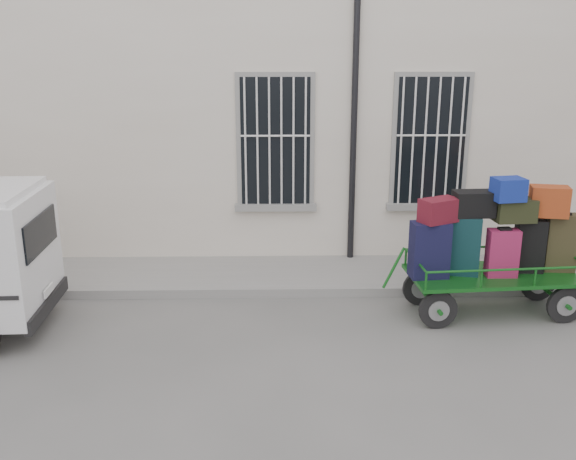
# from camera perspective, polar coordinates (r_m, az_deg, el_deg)

# --- Properties ---
(ground) EXTENTS (80.00, 80.00, 0.00)m
(ground) POSITION_cam_1_polar(r_m,az_deg,el_deg) (9.03, 1.54, -9.35)
(ground) COLOR #60605C
(ground) RESTS_ON ground
(building) EXTENTS (24.00, 5.15, 6.00)m
(building) POSITION_cam_1_polar(r_m,az_deg,el_deg) (13.65, 0.57, 12.56)
(building) COLOR beige
(building) RESTS_ON ground
(sidewalk) EXTENTS (24.00, 1.70, 0.15)m
(sidewalk) POSITION_cam_1_polar(r_m,az_deg,el_deg) (11.02, 1.02, -4.01)
(sidewalk) COLOR gray
(sidewalk) RESTS_ON ground
(luggage_cart) EXTENTS (2.92, 1.30, 2.09)m
(luggage_cart) POSITION_cam_1_polar(r_m,az_deg,el_deg) (9.80, 17.78, -1.34)
(luggage_cart) COLOR black
(luggage_cart) RESTS_ON ground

